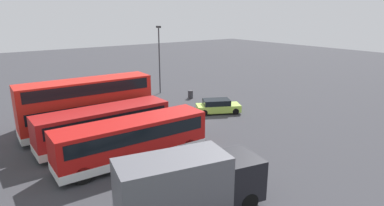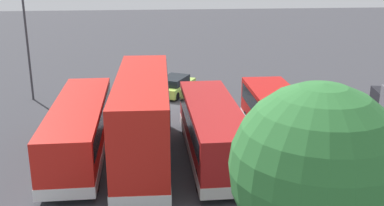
% 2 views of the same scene
% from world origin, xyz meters
% --- Properties ---
extents(ground_plane, '(140.00, 140.00, 0.00)m').
position_xyz_m(ground_plane, '(0.00, 0.00, 0.00)').
color(ground_plane, '#38383D').
extents(bus_single_deck_near_end, '(2.75, 10.56, 2.95)m').
position_xyz_m(bus_single_deck_near_end, '(-5.62, 9.13, 1.62)').
color(bus_single_deck_near_end, '#B71411').
rests_on(bus_single_deck_near_end, ground).
extents(bus_single_deck_second, '(2.70, 10.18, 2.95)m').
position_xyz_m(bus_single_deck_second, '(-1.73, 9.62, 1.62)').
color(bus_single_deck_second, '#A51919').
rests_on(bus_single_deck_second, ground).
extents(bus_double_decker_third, '(2.91, 10.96, 4.55)m').
position_xyz_m(bus_double_decker_third, '(1.87, 9.64, 2.45)').
color(bus_double_decker_third, red).
rests_on(bus_double_decker_third, ground).
extents(bus_single_deck_fourth, '(2.68, 10.97, 2.95)m').
position_xyz_m(bus_single_deck_fourth, '(5.25, 8.66, 1.62)').
color(bus_single_deck_fourth, red).
rests_on(bus_single_deck_fourth, ground).
extents(box_truck_blue, '(3.95, 7.85, 3.20)m').
position_xyz_m(box_truck_blue, '(-12.76, 9.55, 1.71)').
color(box_truck_blue, '#595960').
rests_on(box_truck_blue, ground).
extents(car_hatchback_silver, '(3.60, 4.73, 1.43)m').
position_xyz_m(car_hatchback_silver, '(-0.52, -2.80, 0.70)').
color(car_hatchback_silver, '#A5D14C').
rests_on(car_hatchback_silver, ground).
extents(lamp_post_tall, '(0.70, 0.30, 8.34)m').
position_xyz_m(lamp_post_tall, '(10.31, -2.41, 4.86)').
color(lamp_post_tall, '#38383D').
rests_on(lamp_post_tall, ground).
extents(waste_bin_yellow, '(0.60, 0.60, 0.95)m').
position_xyz_m(waste_bin_yellow, '(5.88, -3.98, 0.47)').
color(waste_bin_yellow, '#333338').
rests_on(waste_bin_yellow, ground).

